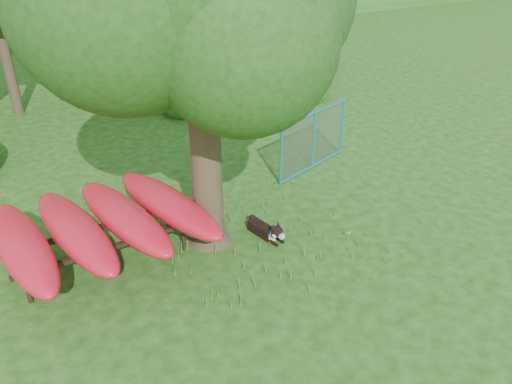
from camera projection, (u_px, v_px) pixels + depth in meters
ground at (279, 264)px, 9.82m from camera, size 80.00×80.00×0.00m
wooden_post at (203, 199)px, 10.80m from camera, size 0.34×0.12×1.23m
kayak_rack at (100, 224)px, 9.41m from camera, size 4.05×3.58×1.20m
husky_dog at (267, 230)px, 10.57m from camera, size 0.40×1.10×0.49m
fence_section at (314, 140)px, 13.24m from camera, size 2.67×0.86×2.70m
wildflower_clump at (349, 233)px, 10.49m from camera, size 0.09×0.09×0.20m
shrub_right at (306, 100)px, 18.77m from camera, size 1.80×1.80×1.80m
shrub_mid at (185, 113)px, 17.49m from camera, size 1.80×1.80×1.80m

